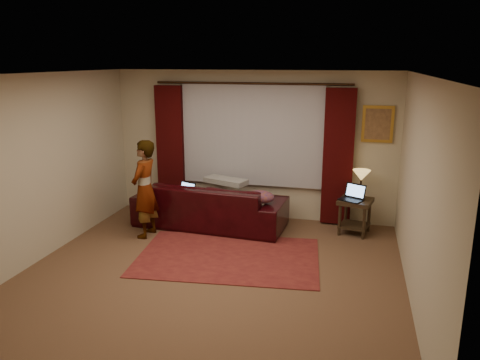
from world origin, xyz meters
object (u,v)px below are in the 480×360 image
(sofa, at_px, (210,197))
(person, at_px, (145,189))
(end_table, at_px, (355,216))
(tiffany_lamp, at_px, (361,184))
(laptop_table, at_px, (351,193))
(laptop_sofa, at_px, (183,191))

(sofa, relative_size, person, 1.62)
(sofa, distance_m, person, 1.14)
(sofa, distance_m, end_table, 2.42)
(sofa, relative_size, tiffany_lamp, 5.53)
(end_table, height_order, person, person)
(tiffany_lamp, bearing_deg, person, -162.48)
(sofa, bearing_deg, laptop_table, -172.94)
(sofa, height_order, end_table, sofa)
(laptop_table, bearing_deg, sofa, -148.27)
(sofa, bearing_deg, person, 43.07)
(end_table, xyz_separation_m, tiffany_lamp, (0.07, 0.13, 0.52))
(laptop_sofa, bearing_deg, person, -104.99)
(laptop_sofa, relative_size, person, 0.22)
(tiffany_lamp, xyz_separation_m, laptop_table, (-0.14, -0.21, -0.10))
(sofa, height_order, laptop_sofa, sofa)
(laptop_sofa, bearing_deg, end_table, 28.69)
(sofa, relative_size, end_table, 4.38)
(laptop_sofa, relative_size, laptop_table, 0.92)
(end_table, relative_size, person, 0.37)
(laptop_sofa, distance_m, person, 0.73)
(sofa, distance_m, tiffany_lamp, 2.51)
(sofa, xyz_separation_m, person, (-0.86, -0.70, 0.27))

